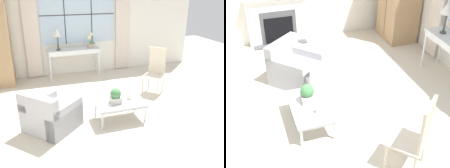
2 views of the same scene
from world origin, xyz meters
TOP-DOWN VIEW (x-y plane):
  - ground_plane at (0.00, 0.00)m, footprint 14.00×14.00m
  - wall_back_windowed at (0.00, 3.02)m, footprint 7.20×0.14m
  - console_table at (-0.23, 2.71)m, footprint 1.45×0.46m
  - table_lamp at (-0.65, 2.68)m, footprint 0.24×0.24m
  - potted_orchid at (0.25, 2.67)m, footprint 0.22×0.18m
  - armchair_upholstered at (-1.16, -0.03)m, footprint 1.14×1.14m
  - side_chair_wooden at (1.43, 0.95)m, footprint 0.62×0.62m
  - coffee_table at (0.14, -0.09)m, footprint 0.96×0.58m
  - potted_plant_small at (0.05, -0.10)m, footprint 0.21×0.21m
  - pillar_candle at (0.36, -0.02)m, footprint 0.12×0.12m

SIDE VIEW (x-z plane):
  - ground_plane at x=0.00m, z-range 0.00..0.00m
  - armchair_upholstered at x=-1.16m, z-range -0.11..0.66m
  - coffee_table at x=0.14m, z-range 0.14..0.52m
  - pillar_candle at x=0.36m, z-range 0.36..0.50m
  - potted_plant_small at x=0.05m, z-range 0.37..0.67m
  - side_chair_wooden at x=1.43m, z-range 0.05..1.14m
  - console_table at x=-0.23m, z-range 0.32..1.12m
  - potted_orchid at x=0.25m, z-range 0.77..1.21m
  - table_lamp at x=-0.65m, z-range 0.97..1.57m
  - wall_back_windowed at x=0.00m, z-range 0.00..2.80m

